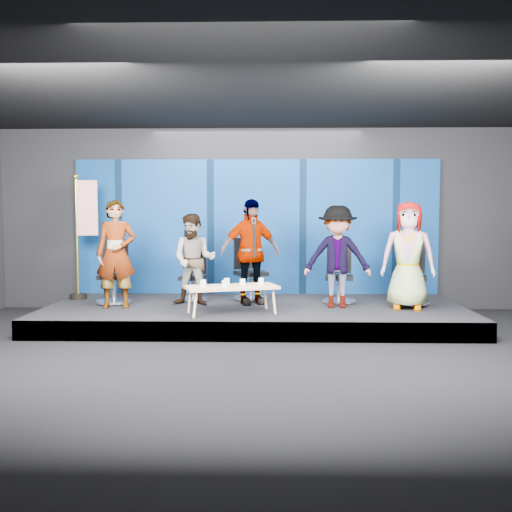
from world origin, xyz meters
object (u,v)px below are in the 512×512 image
object	(u,v)px
panelist_a	(116,254)
panelist_b	(194,260)
panelist_e	(408,255)
mug_d	(243,282)
chair_a	(114,282)
panelist_d	(337,257)
chair_c	(250,279)
mug_e	(261,281)
mug_a	(203,283)
chair_e	(411,284)
chair_d	(339,283)
mug_c	(227,282)
coffee_table	(232,288)
mug_b	(225,283)
flag_stand	(83,233)
panelist_c	(250,252)
chair_b	(194,283)

from	to	relation	value
panelist_a	panelist_b	distance (m)	1.29
panelist_e	mug_d	world-z (taller)	panelist_e
chair_a	panelist_d	distance (m)	3.88
chair_c	mug_d	xyz separation A→B (m)	(-0.06, -1.42, 0.12)
panelist_a	panelist_e	size ratio (longest dim) A/B	1.02
mug_e	mug_a	bearing A→B (deg)	-160.83
panelist_b	chair_e	world-z (taller)	panelist_b
panelist_b	panelist_d	world-z (taller)	panelist_d
panelist_a	chair_d	world-z (taller)	panelist_a
mug_a	mug_c	world-z (taller)	mug_a
panelist_a	mug_e	distance (m)	2.45
chair_c	mug_c	world-z (taller)	chair_c
mug_a	mug_c	distance (m)	0.43
coffee_table	mug_d	xyz separation A→B (m)	(0.17, 0.05, 0.09)
chair_d	mug_d	xyz separation A→B (m)	(-1.64, -1.08, 0.14)
panelist_a	mug_b	distance (m)	1.98
mug_a	panelist_a	bearing A→B (deg)	157.07
chair_a	mug_c	xyz separation A→B (m)	(2.03, -0.87, 0.13)
chair_d	flag_stand	size ratio (longest dim) A/B	0.46
mug_b	mug_c	world-z (taller)	mug_c
panelist_d	chair_d	bearing A→B (deg)	85.47
mug_d	chair_c	bearing A→B (deg)	87.46
mug_b	panelist_e	bearing A→B (deg)	11.78
mug_a	mug_c	bearing A→B (deg)	35.51
chair_e	mug_e	distance (m)	2.70
panelist_a	mug_e	size ratio (longest dim) A/B	17.26
panelist_c	mug_e	size ratio (longest dim) A/B	17.49
coffee_table	panelist_d	bearing A→B (deg)	20.24
chair_d	coffee_table	world-z (taller)	chair_d
panelist_c	flag_stand	size ratio (longest dim) A/B	0.79
coffee_table	mug_c	xyz separation A→B (m)	(-0.08, 0.11, 0.09)
panelist_a	flag_stand	xyz separation A→B (m)	(-0.86, 0.98, 0.32)
panelist_e	mug_c	xyz separation A→B (m)	(-2.93, -0.40, -0.39)
panelist_c	panelist_d	xyz separation A→B (m)	(1.46, -0.33, -0.06)
chair_b	panelist_e	xyz separation A→B (m)	(3.62, -0.81, 0.56)
mug_a	mug_d	bearing A→B (deg)	16.81
chair_b	panelist_c	size ratio (longest dim) A/B	0.53
chair_b	panelist_e	distance (m)	3.75
panelist_d	mug_e	size ratio (longest dim) A/B	16.37
chair_b	mug_e	bearing A→B (deg)	-36.26
chair_e	flag_stand	distance (m)	5.91
chair_d	mug_d	world-z (taller)	chair_d
panelist_d	panelist_b	bearing A→B (deg)	-178.71
mug_c	panelist_a	bearing A→B (deg)	168.08
coffee_table	mug_c	distance (m)	0.16
chair_a	coffee_table	size ratio (longest dim) A/B	0.72
chair_d	flag_stand	distance (m)	4.70
panelist_b	mug_e	distance (m)	1.35
chair_c	chair_b	bearing A→B (deg)	165.36
panelist_e	flag_stand	size ratio (longest dim) A/B	0.77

